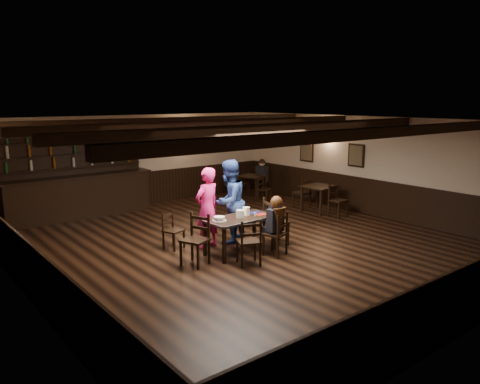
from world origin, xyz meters
TOP-DOWN VIEW (x-y plane):
  - ground at (0.00, 0.00)m, footprint 10.00×10.00m
  - room_shell at (0.01, 0.04)m, footprint 9.02×10.02m
  - dining_table at (-0.38, -0.38)m, footprint 1.53×0.82m
  - chair_near_left at (-0.73, -1.12)m, footprint 0.55×0.54m
  - chair_near_right at (0.10, -1.02)m, footprint 0.51×0.50m
  - chair_end_left at (-1.46, -0.40)m, footprint 0.59×0.60m
  - chair_end_right at (0.51, -0.39)m, footprint 0.56×0.58m
  - chair_far_pushed at (-1.36, 0.77)m, footprint 0.47×0.46m
  - woman_pink at (-0.72, 0.33)m, footprint 0.70×0.53m
  - man_blue at (-0.12, 0.35)m, footprint 1.10×0.99m
  - seated_person at (0.08, -0.97)m, footprint 0.33×0.50m
  - cake at (-0.88, -0.34)m, footprint 0.28×0.28m
  - plate_stack_a at (-0.39, -0.40)m, footprint 0.17×0.17m
  - plate_stack_b at (-0.16, -0.30)m, footprint 0.15×0.15m
  - tea_light at (-0.38, -0.30)m, footprint 0.06×0.06m
  - salt_shaker at (-0.06, -0.47)m, footprint 0.03×0.03m
  - pepper_shaker at (0.09, -0.39)m, footprint 0.03×0.03m
  - drink_glass at (-0.10, -0.22)m, footprint 0.08×0.08m
  - menu_red at (0.14, -0.45)m, footprint 0.28×0.21m
  - menu_blue at (0.11, -0.23)m, footprint 0.33×0.27m
  - bar_counter at (-1.96, 4.72)m, footprint 4.03×0.70m
  - back_table_a at (3.60, 1.04)m, footprint 0.88×0.88m
  - back_table_b at (3.28, 3.61)m, footprint 0.93×0.93m
  - bg_patron_left at (2.56, 3.78)m, footprint 0.27×0.41m
  - bg_patron_right at (3.77, 3.72)m, footprint 0.28×0.40m

SIDE VIEW (x-z plane):
  - ground at x=0.00m, z-range 0.00..0.00m
  - chair_far_pushed at x=-1.36m, z-range 0.07..0.86m
  - chair_near_right at x=0.10m, z-range 0.08..0.97m
  - chair_near_left at x=-0.73m, z-range 0.08..0.99m
  - chair_end_left at x=-1.46m, z-range 0.08..1.08m
  - chair_end_right at x=0.51m, z-range 0.09..1.12m
  - back_table_b at x=3.28m, z-range 0.27..1.02m
  - back_table_a at x=3.60m, z-range 0.28..1.03m
  - dining_table at x=-0.38m, z-range 0.29..1.04m
  - bar_counter at x=-1.96m, z-range -0.37..1.83m
  - menu_red at x=0.14m, z-range 0.75..0.76m
  - menu_blue at x=0.11m, z-range 0.75..0.76m
  - tea_light at x=-0.38m, z-range 0.74..0.81m
  - pepper_shaker at x=0.09m, z-range 0.75..0.83m
  - salt_shaker at x=-0.06m, z-range 0.75..0.83m
  - cake at x=-0.88m, z-range 0.75..0.84m
  - drink_glass at x=-0.10m, z-range 0.75..0.87m
  - seated_person at x=0.08m, z-range 0.42..1.23m
  - plate_stack_a at x=-0.39m, z-range 0.75..0.92m
  - plate_stack_b at x=-0.16m, z-range 0.75..0.93m
  - bg_patron_right at x=3.77m, z-range 0.47..1.23m
  - woman_pink at x=-0.72m, z-range 0.00..1.74m
  - bg_patron_left at x=2.56m, z-range 0.47..1.28m
  - man_blue at x=-0.12m, z-range 0.00..1.86m
  - room_shell at x=0.01m, z-range 0.39..3.10m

